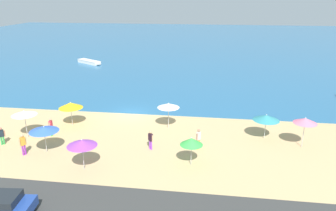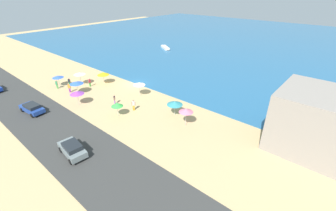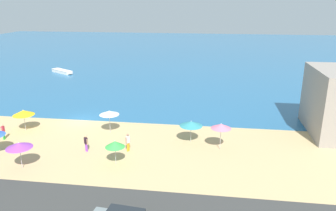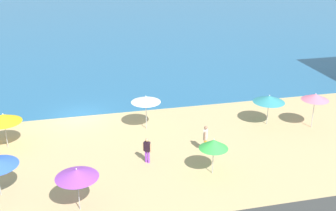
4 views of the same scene
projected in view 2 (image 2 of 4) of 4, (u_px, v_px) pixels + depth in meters
The scene contains 21 objects.
ground_plane at pixel (136, 84), 44.13m from camera, with size 160.00×160.00×0.00m, color tan.
sea at pixel (249, 39), 81.15m from camera, with size 150.00×110.00×0.05m, color #276391.
coastal_road at pixel (43, 120), 31.99m from camera, with size 80.00×8.00×0.06m, color #383836.
beach_umbrella_0 at pixel (186, 111), 29.77m from camera, with size 1.93×1.93×2.65m.
beach_umbrella_1 at pixel (80, 74), 42.59m from camera, with size 2.20×2.20×2.58m.
beach_umbrella_2 at pixel (77, 93), 35.36m from camera, with size 2.18×2.18×2.42m.
beach_umbrella_3 at pixel (175, 103), 32.45m from camera, with size 2.31×2.31×2.30m.
beach_umbrella_4 at pixel (58, 77), 42.27m from camera, with size 2.05×2.05×2.16m.
beach_umbrella_5 at pixel (76, 83), 39.28m from camera, with size 2.35×2.35×2.26m.
beach_umbrella_6 at pixel (117, 105), 32.22m from camera, with size 1.71×1.71×2.27m.
beach_umbrella_7 at pixel (139, 84), 38.22m from camera, with size 2.11×2.11×2.55m.
beach_umbrella_8 at pixel (103, 74), 43.27m from camera, with size 2.30×2.30×2.42m.
bather_0 at pixel (90, 82), 42.51m from camera, with size 0.25×0.57×1.68m.
bather_1 at pixel (114, 99), 36.11m from camera, with size 0.46×0.40×1.65m.
bather_2 at pixel (57, 84), 41.65m from camera, with size 0.48×0.39×1.67m.
bather_3 at pixel (69, 82), 42.85m from camera, with size 0.51×0.37×1.58m.
bather_4 at pixel (134, 104), 34.23m from camera, with size 0.38×0.50×1.78m.
bather_5 at pixel (69, 87), 40.11m from camera, with size 0.38×0.49×1.78m.
parked_car_0 at pixel (32, 108), 33.66m from camera, with size 4.50×2.22×1.38m.
parked_car_2 at pixel (72, 149), 25.10m from camera, with size 4.22×2.26×1.51m.
skiff_nearshore at pixel (165, 48), 68.89m from camera, with size 5.32×3.99×0.60m.
Camera 2 is at (31.30, -27.19, 16.90)m, focal length 24.00 mm.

